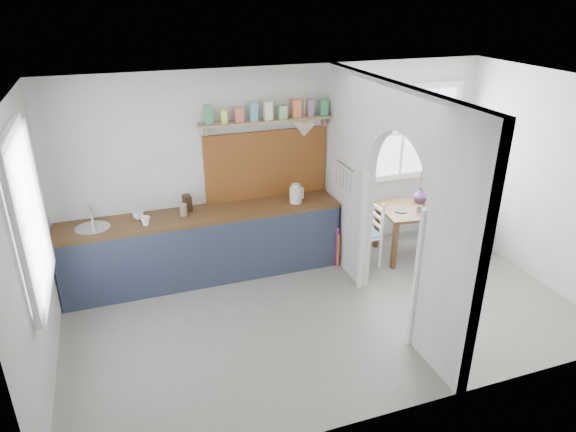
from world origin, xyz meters
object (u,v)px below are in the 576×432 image
object	(u,v)px
kettle	(296,193)
vase	(420,195)
dining_table	(419,231)
chair_left	(361,232)
chair_right	(475,218)

from	to	relation	value
kettle	vase	xyz separation A→B (m)	(1.81, -0.13, -0.21)
dining_table	vase	distance (m)	0.50
dining_table	chair_left	xyz separation A→B (m)	(-0.90, 0.02, 0.11)
dining_table	chair_right	size ratio (longest dim) A/B	1.37
chair_left	kettle	bearing A→B (deg)	-109.69
chair_right	vase	size ratio (longest dim) A/B	3.96
kettle	vase	bearing A→B (deg)	-14.64
chair_right	vase	xyz separation A→B (m)	(-0.84, 0.20, 0.40)
vase	chair_left	bearing A→B (deg)	-170.06
chair_right	chair_left	bearing A→B (deg)	98.30
chair_left	vase	world-z (taller)	chair_left
dining_table	kettle	distance (m)	1.89
chair_left	vase	bearing A→B (deg)	100.26
kettle	vase	distance (m)	1.83
chair_left	kettle	world-z (taller)	kettle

